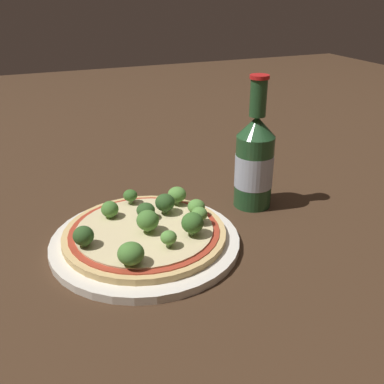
% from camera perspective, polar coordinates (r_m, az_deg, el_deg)
% --- Properties ---
extents(ground_plane, '(3.00, 3.00, 0.00)m').
position_cam_1_polar(ground_plane, '(0.69, -5.22, -6.07)').
color(ground_plane, '#3D2819').
extents(plate, '(0.28, 0.28, 0.01)m').
position_cam_1_polar(plate, '(0.68, -5.93, -6.25)').
color(plate, silver).
rests_on(plate, ground_plane).
extents(pizza, '(0.24, 0.24, 0.01)m').
position_cam_1_polar(pizza, '(0.67, -6.02, -5.15)').
color(pizza, tan).
rests_on(pizza, plate).
extents(broccoli_floret_0, '(0.03, 0.03, 0.03)m').
position_cam_1_polar(broccoli_floret_0, '(0.69, -6.00, -2.34)').
color(broccoli_floret_0, '#7A9E5B').
rests_on(broccoli_floret_0, pizza).
extents(broccoli_floret_1, '(0.03, 0.03, 0.03)m').
position_cam_1_polar(broccoli_floret_1, '(0.65, -5.64, -3.61)').
color(broccoli_floret_1, '#7A9E5B').
rests_on(broccoli_floret_1, pizza).
extents(broccoli_floret_2, '(0.03, 0.03, 0.02)m').
position_cam_1_polar(broccoli_floret_2, '(0.70, 0.55, -1.88)').
color(broccoli_floret_2, '#7A9E5B').
rests_on(broccoli_floret_2, pizza).
extents(broccoli_floret_3, '(0.03, 0.03, 0.03)m').
position_cam_1_polar(broccoli_floret_3, '(0.70, -10.39, -2.17)').
color(broccoli_floret_3, '#7A9E5B').
rests_on(broccoli_floret_3, pizza).
extents(broccoli_floret_4, '(0.03, 0.03, 0.03)m').
position_cam_1_polar(broccoli_floret_4, '(0.58, -7.77, -7.75)').
color(broccoli_floret_4, '#7A9E5B').
rests_on(broccoli_floret_4, pizza).
extents(broccoli_floret_5, '(0.03, 0.03, 0.03)m').
position_cam_1_polar(broccoli_floret_5, '(0.70, -3.46, -1.36)').
color(broccoli_floret_5, '#7A9E5B').
rests_on(broccoli_floret_5, pizza).
extents(broccoli_floret_6, '(0.03, 0.03, 0.04)m').
position_cam_1_polar(broccoli_floret_6, '(0.64, 0.06, -3.95)').
color(broccoli_floret_6, '#7A9E5B').
rests_on(broccoli_floret_6, pizza).
extents(broccoli_floret_7, '(0.02, 0.02, 0.02)m').
position_cam_1_polar(broccoli_floret_7, '(0.62, -2.99, -5.82)').
color(broccoli_floret_7, '#7A9E5B').
rests_on(broccoli_floret_7, pizza).
extents(broccoli_floret_8, '(0.02, 0.02, 0.02)m').
position_cam_1_polar(broccoli_floret_8, '(0.74, -7.84, -0.45)').
color(broccoli_floret_8, '#7A9E5B').
rests_on(broccoli_floret_8, pizza).
extents(broccoli_floret_9, '(0.02, 0.02, 0.03)m').
position_cam_1_polar(broccoli_floret_9, '(0.67, 0.93, -2.84)').
color(broccoli_floret_9, '#7A9E5B').
rests_on(broccoli_floret_9, pizza).
extents(broccoli_floret_10, '(0.03, 0.03, 0.03)m').
position_cam_1_polar(broccoli_floret_10, '(0.63, -13.62, -5.43)').
color(broccoli_floret_10, '#7A9E5B').
rests_on(broccoli_floret_10, pizza).
extents(broccoli_floret_11, '(0.03, 0.03, 0.03)m').
position_cam_1_polar(broccoli_floret_11, '(0.73, -1.91, -0.33)').
color(broccoli_floret_11, '#7A9E5B').
rests_on(broccoli_floret_11, pizza).
extents(beer_bottle, '(0.07, 0.07, 0.23)m').
position_cam_1_polar(beer_bottle, '(0.77, 7.92, 3.93)').
color(beer_bottle, '#234C28').
rests_on(beer_bottle, ground_plane).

